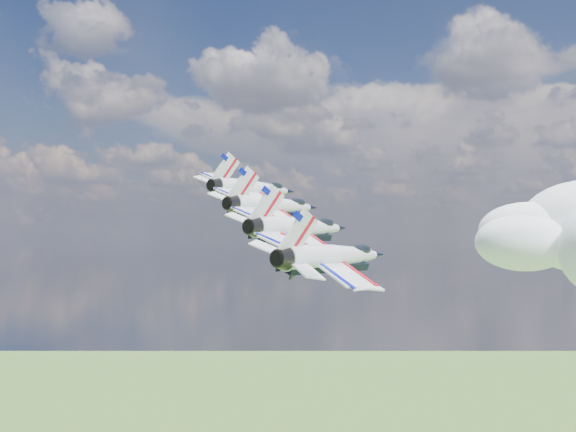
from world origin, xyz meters
The scene contains 4 objects.
jet_0 centered at (-13.84, 30.13, 164.13)m, with size 11.06×16.38×4.89m, color white, non-canonical shape.
jet_1 centered at (-6.89, 22.96, 161.57)m, with size 11.06×16.38×4.89m, color silver, non-canonical shape.
jet_2 centered at (0.06, 15.79, 159.00)m, with size 11.06×16.38×4.89m, color white, non-canonical shape.
jet_3 centered at (7.01, 8.63, 156.44)m, with size 11.06×16.38×4.89m, color white, non-canonical shape.
Camera 1 is at (32.46, -47.18, 158.07)m, focal length 45.00 mm.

